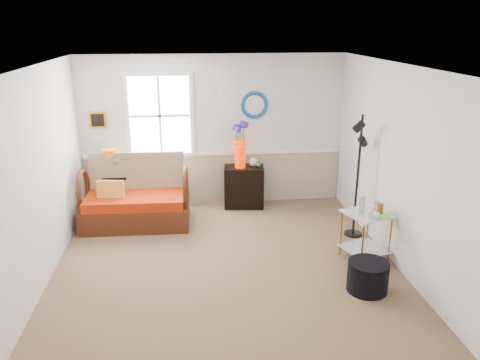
{
  "coord_description": "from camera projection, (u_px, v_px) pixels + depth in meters",
  "views": [
    {
      "loc": [
        -0.45,
        -5.38,
        3.08
      ],
      "look_at": [
        0.2,
        0.27,
        1.16
      ],
      "focal_mm": 35.0,
      "sensor_mm": 36.0,
      "label": 1
    }
  ],
  "objects": [
    {
      "name": "floor_lamp",
      "position": [
        358.0,
        177.0,
        6.86
      ],
      "size": [
        0.34,
        0.34,
        1.86
      ],
      "primitive_type": null,
      "rotation": [
        0.0,
        0.0,
        0.33
      ],
      "color": "black",
      "rests_on": "floor"
    },
    {
      "name": "potted_plant",
      "position": [
        122.0,
        168.0,
        7.68
      ],
      "size": [
        0.35,
        0.38,
        0.25
      ],
      "primitive_type": "imported",
      "rotation": [
        0.0,
        0.0,
        0.24
      ],
      "color": "#406C2F",
      "rests_on": "lamp_stand"
    },
    {
      "name": "cabinet",
      "position": [
        244.0,
        186.0,
        8.17
      ],
      "size": [
        0.72,
        0.5,
        0.73
      ],
      "primitive_type": null,
      "rotation": [
        0.0,
        0.0,
        -0.1
      ],
      "color": "black",
      "rests_on": "floor"
    },
    {
      "name": "side_table",
      "position": [
        365.0,
        236.0,
        6.31
      ],
      "size": [
        0.68,
        0.68,
        0.68
      ],
      "primitive_type": null,
      "rotation": [
        0.0,
        0.0,
        0.32
      ],
      "color": "#AB7023",
      "rests_on": "floor"
    },
    {
      "name": "table_lamp",
      "position": [
        110.0,
        163.0,
        7.58
      ],
      "size": [
        0.32,
        0.32,
        0.45
      ],
      "primitive_type": null,
      "rotation": [
        0.0,
        0.0,
        0.36
      ],
      "color": "#B0621A",
      "rests_on": "lamp_stand"
    },
    {
      "name": "window",
      "position": [
        160.0,
        116.0,
        7.82
      ],
      "size": [
        1.14,
        0.06,
        1.44
      ],
      "primitive_type": null,
      "color": "white",
      "rests_on": "walls"
    },
    {
      "name": "chair_rail",
      "position": [
        214.0,
        153.0,
        8.13
      ],
      "size": [
        4.46,
        0.04,
        0.06
      ],
      "primitive_type": "cube",
      "color": "white",
      "rests_on": "walls"
    },
    {
      "name": "lamp_stand",
      "position": [
        114.0,
        195.0,
        7.8
      ],
      "size": [
        0.49,
        0.49,
        0.69
      ],
      "primitive_type": null,
      "rotation": [
        0.0,
        0.0,
        0.29
      ],
      "color": "black",
      "rests_on": "floor"
    },
    {
      "name": "mirror",
      "position": [
        254.0,
        105.0,
        7.95
      ],
      "size": [
        0.47,
        0.07,
        0.47
      ],
      "primitive_type": "torus",
      "rotation": [
        1.57,
        0.0,
        0.0
      ],
      "color": "#1172AC",
      "rests_on": "walls"
    },
    {
      "name": "ottoman",
      "position": [
        368.0,
        276.0,
        5.61
      ],
      "size": [
        0.59,
        0.59,
        0.38
      ],
      "primitive_type": "cylinder",
      "rotation": [
        0.0,
        0.0,
        0.25
      ],
      "color": "black",
      "rests_on": "floor"
    },
    {
      "name": "flower_vase",
      "position": [
        240.0,
        145.0,
        7.89
      ],
      "size": [
        0.31,
        0.31,
        0.79
      ],
      "primitive_type": null,
      "rotation": [
        0.0,
        0.0,
        -0.51
      ],
      "color": "red",
      "rests_on": "cabinet"
    },
    {
      "name": "picture",
      "position": [
        98.0,
        120.0,
        7.73
      ],
      "size": [
        0.28,
        0.03,
        0.28
      ],
      "primitive_type": "cube",
      "color": "orange",
      "rests_on": "walls"
    },
    {
      "name": "walls",
      "position": [
        226.0,
        177.0,
        5.68
      ],
      "size": [
        4.51,
        5.01,
        2.6
      ],
      "color": "silver",
      "rests_on": "floor"
    },
    {
      "name": "tabletop_items",
      "position": [
        372.0,
        205.0,
        6.13
      ],
      "size": [
        0.56,
        0.56,
        0.25
      ],
      "primitive_type": null,
      "rotation": [
        0.0,
        0.0,
        0.48
      ],
      "color": "silver",
      "rests_on": "side_table"
    },
    {
      "name": "wainscot",
      "position": [
        215.0,
        179.0,
        8.29
      ],
      "size": [
        4.46,
        0.02,
        0.9
      ],
      "primitive_type": "cube",
      "color": "tan",
      "rests_on": "walls"
    },
    {
      "name": "loveseat",
      "position": [
        135.0,
        192.0,
        7.38
      ],
      "size": [
        1.68,
        0.99,
        1.08
      ],
      "primitive_type": null,
      "rotation": [
        0.0,
        0.0,
        -0.03
      ],
      "color": "#522613",
      "rests_on": "floor"
    },
    {
      "name": "throw_pillow",
      "position": [
        111.0,
        194.0,
        7.26
      ],
      "size": [
        0.42,
        0.15,
        0.41
      ],
      "primitive_type": null,
      "rotation": [
        0.0,
        0.0,
        -0.13
      ],
      "color": "orange",
      "rests_on": "loveseat"
    },
    {
      "name": "ceiling",
      "position": [
        225.0,
        68.0,
        5.27
      ],
      "size": [
        4.5,
        5.0,
        0.01
      ],
      "primitive_type": "cube",
      "color": "white",
      "rests_on": "walls"
    },
    {
      "name": "floor",
      "position": [
        227.0,
        271.0,
        6.1
      ],
      "size": [
        4.5,
        5.0,
        0.01
      ],
      "primitive_type": "cube",
      "color": "brown",
      "rests_on": "ground"
    }
  ]
}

